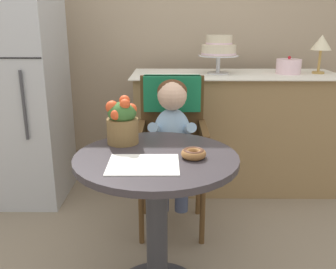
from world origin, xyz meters
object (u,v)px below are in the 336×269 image
at_px(flower_vase, 122,121).
at_px(tiered_cake_stand, 219,49).
at_px(seated_child, 172,129).
at_px(wicker_chair, 172,128).
at_px(cafe_table, 157,199).
at_px(round_layer_cake, 289,66).
at_px(donut_front, 194,153).
at_px(refrigerator, 15,84).
at_px(table_lamp, 321,44).

bearing_deg(flower_vase, tiered_cake_stand, 62.63).
bearing_deg(seated_child, wicker_chair, 90.00).
bearing_deg(tiered_cake_stand, cafe_table, -107.69).
distance_m(seated_child, round_layer_cake, 1.18).
xyz_separation_m(donut_front, refrigerator, (-1.21, 1.13, 0.11)).
bearing_deg(wicker_chair, tiered_cake_stand, 60.73).
distance_m(cafe_table, seated_child, 0.59).
bearing_deg(donut_front, flower_vase, 148.46).
distance_m(wicker_chair, table_lamp, 1.35).
relative_size(seated_child, flower_vase, 3.17).
bearing_deg(wicker_chair, round_layer_cake, 35.26).
distance_m(flower_vase, table_lamp, 1.79).
height_order(donut_front, table_lamp, table_lamp).
bearing_deg(flower_vase, round_layer_cake, 45.45).
distance_m(tiered_cake_stand, refrigerator, 1.50).
distance_m(donut_front, tiered_cake_stand, 1.39).
bearing_deg(cafe_table, table_lamp, 48.25).
xyz_separation_m(seated_child, flower_vase, (-0.24, -0.38, 0.15)).
bearing_deg(table_lamp, seated_child, -145.50).
xyz_separation_m(cafe_table, tiered_cake_stand, (0.41, 1.30, 0.58)).
height_order(tiered_cake_stand, refrigerator, refrigerator).
relative_size(wicker_chair, refrigerator, 0.56).
bearing_deg(seated_child, round_layer_cake, 40.53).
xyz_separation_m(flower_vase, refrigerator, (-0.88, 0.92, 0.02)).
bearing_deg(donut_front, round_layer_cake, 59.53).
bearing_deg(wicker_chair, donut_front, -81.78).
distance_m(cafe_table, donut_front, 0.28).
distance_m(cafe_table, flower_vase, 0.40).
bearing_deg(table_lamp, wicker_chair, -151.34).
bearing_deg(donut_front, seated_child, 98.91).
distance_m(tiered_cake_stand, round_layer_cake, 0.55).
bearing_deg(wicker_chair, cafe_table, -94.42).
height_order(round_layer_cake, table_lamp, table_lamp).
bearing_deg(seated_child, flower_vase, -121.86).
xyz_separation_m(wicker_chair, round_layer_cake, (0.87, 0.59, 0.31)).
xyz_separation_m(donut_front, round_layer_cake, (0.78, 1.33, 0.21)).
bearing_deg(refrigerator, flower_vase, -46.34).
bearing_deg(refrigerator, seated_child, -25.87).
relative_size(seated_child, tiered_cake_stand, 2.42).
relative_size(round_layer_cake, refrigerator, 0.11).
distance_m(round_layer_cake, refrigerator, 2.01).
bearing_deg(table_lamp, tiered_cake_stand, -178.70).
height_order(round_layer_cake, refrigerator, refrigerator).
relative_size(tiered_cake_stand, round_layer_cake, 1.63).
xyz_separation_m(flower_vase, tiered_cake_stand, (0.58, 1.12, 0.26)).
distance_m(donut_front, table_lamp, 1.72).
relative_size(flower_vase, tiered_cake_stand, 0.76).
bearing_deg(round_layer_cake, refrigerator, -174.13).
distance_m(donut_front, round_layer_cake, 1.56).
bearing_deg(flower_vase, donut_front, -31.54).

